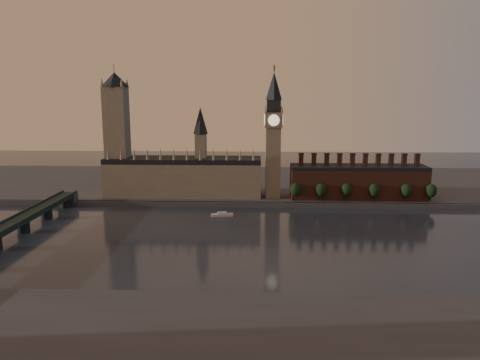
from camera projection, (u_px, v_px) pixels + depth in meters
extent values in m
plane|color=black|center=(262.00, 243.00, 282.47)|extent=(900.00, 900.00, 0.00)
cube|color=#434448|center=(261.00, 205.00, 370.53)|extent=(900.00, 4.00, 4.00)
cube|color=#434448|center=(260.00, 183.00, 458.95)|extent=(900.00, 180.00, 4.00)
cube|color=gray|center=(184.00, 179.00, 394.44)|extent=(130.00, 30.00, 28.00)
cube|color=black|center=(183.00, 160.00, 391.51)|extent=(130.00, 30.00, 4.00)
cube|color=gray|center=(201.00, 148.00, 389.16)|extent=(9.00, 9.00, 24.00)
cone|color=black|center=(200.00, 120.00, 384.95)|extent=(12.00, 12.00, 22.00)
cone|color=gray|center=(108.00, 154.00, 378.54)|extent=(2.60, 2.60, 10.00)
cone|color=gray|center=(121.00, 154.00, 378.16)|extent=(2.60, 2.60, 10.00)
cone|color=gray|center=(134.00, 154.00, 377.79)|extent=(2.60, 2.60, 10.00)
cone|color=gray|center=(147.00, 154.00, 377.41)|extent=(2.60, 2.60, 10.00)
cone|color=gray|center=(161.00, 154.00, 377.04)|extent=(2.60, 2.60, 10.00)
cone|color=gray|center=(174.00, 154.00, 376.66)|extent=(2.60, 2.60, 10.00)
cone|color=gray|center=(187.00, 154.00, 376.29)|extent=(2.60, 2.60, 10.00)
cone|color=gray|center=(200.00, 154.00, 375.91)|extent=(2.60, 2.60, 10.00)
cone|color=gray|center=(213.00, 154.00, 375.54)|extent=(2.60, 2.60, 10.00)
cone|color=gray|center=(227.00, 154.00, 375.16)|extent=(2.60, 2.60, 10.00)
cone|color=gray|center=(240.00, 154.00, 374.79)|extent=(2.60, 2.60, 10.00)
cone|color=gray|center=(253.00, 154.00, 374.41)|extent=(2.60, 2.60, 10.00)
cube|color=gray|center=(117.00, 142.00, 390.69)|extent=(18.00, 18.00, 90.00)
cone|color=black|center=(114.00, 80.00, 381.36)|extent=(24.00, 24.00, 12.00)
cylinder|color=#232326|center=(114.00, 72.00, 380.26)|extent=(0.50, 0.50, 12.00)
cone|color=gray|center=(102.00, 82.00, 374.14)|extent=(3.00, 3.00, 8.00)
cone|color=gray|center=(121.00, 82.00, 373.58)|extent=(3.00, 3.00, 8.00)
cone|color=gray|center=(108.00, 82.00, 389.86)|extent=(3.00, 3.00, 8.00)
cone|color=gray|center=(127.00, 82.00, 389.30)|extent=(3.00, 3.00, 8.00)
cube|color=gray|center=(273.00, 163.00, 384.16)|extent=(12.00, 12.00, 58.00)
cube|color=gray|center=(274.00, 120.00, 377.75)|extent=(14.00, 14.00, 12.00)
cube|color=#232326|center=(274.00, 106.00, 375.74)|extent=(11.00, 11.00, 10.00)
cone|color=black|center=(274.00, 86.00, 372.81)|extent=(13.00, 13.00, 22.00)
cylinder|color=#232326|center=(274.00, 68.00, 370.34)|extent=(1.00, 1.00, 5.00)
cylinder|color=beige|center=(274.00, 120.00, 370.68)|extent=(9.00, 0.50, 9.00)
cylinder|color=beige|center=(273.00, 119.00, 384.83)|extent=(9.00, 0.50, 9.00)
cylinder|color=beige|center=(265.00, 120.00, 378.00)|extent=(0.50, 9.00, 9.00)
cylinder|color=beige|center=(282.00, 120.00, 377.50)|extent=(0.50, 9.00, 9.00)
cone|color=gray|center=(266.00, 109.00, 369.95)|extent=(2.00, 2.00, 6.00)
cone|color=gray|center=(282.00, 109.00, 369.49)|extent=(2.00, 2.00, 6.00)
cone|color=gray|center=(265.00, 108.00, 382.72)|extent=(2.00, 2.00, 6.00)
cone|color=gray|center=(281.00, 108.00, 382.26)|extent=(2.00, 2.00, 6.00)
cube|color=brown|center=(358.00, 183.00, 384.82)|extent=(110.00, 25.00, 24.00)
cube|color=black|center=(359.00, 167.00, 382.35)|extent=(110.00, 25.00, 3.00)
cube|color=brown|center=(301.00, 160.00, 382.90)|extent=(3.50, 3.50, 9.00)
cube|color=#232326|center=(301.00, 154.00, 381.98)|extent=(4.20, 4.20, 1.00)
cube|color=brown|center=(314.00, 160.00, 382.53)|extent=(3.50, 3.50, 9.00)
cube|color=#232326|center=(314.00, 154.00, 381.62)|extent=(4.20, 4.20, 1.00)
cube|color=brown|center=(327.00, 160.00, 382.17)|extent=(3.50, 3.50, 9.00)
cube|color=#232326|center=(327.00, 154.00, 381.25)|extent=(4.20, 4.20, 1.00)
cube|color=brown|center=(340.00, 160.00, 381.80)|extent=(3.50, 3.50, 9.00)
cube|color=#232326|center=(340.00, 154.00, 380.89)|extent=(4.20, 4.20, 1.00)
cube|color=brown|center=(352.00, 160.00, 381.43)|extent=(3.50, 3.50, 9.00)
cube|color=#232326|center=(353.00, 154.00, 380.52)|extent=(4.20, 4.20, 1.00)
cube|color=brown|center=(365.00, 160.00, 381.07)|extent=(3.50, 3.50, 9.00)
cube|color=#232326|center=(366.00, 154.00, 380.15)|extent=(4.20, 4.20, 1.00)
cube|color=brown|center=(378.00, 160.00, 380.70)|extent=(3.50, 3.50, 9.00)
cube|color=#232326|center=(379.00, 154.00, 379.79)|extent=(4.20, 4.20, 1.00)
cube|color=brown|center=(391.00, 160.00, 380.34)|extent=(3.50, 3.50, 9.00)
cube|color=#232326|center=(392.00, 154.00, 379.42)|extent=(4.20, 4.20, 1.00)
cube|color=brown|center=(404.00, 160.00, 379.97)|extent=(3.50, 3.50, 9.00)
cube|color=#232326|center=(405.00, 154.00, 379.06)|extent=(4.20, 4.20, 1.00)
cube|color=brown|center=(417.00, 160.00, 379.61)|extent=(3.50, 3.50, 9.00)
cube|color=#232326|center=(418.00, 154.00, 378.69)|extent=(4.20, 4.20, 1.00)
cylinder|color=black|center=(295.00, 198.00, 373.66)|extent=(0.80, 0.80, 6.00)
ellipsoid|color=black|center=(295.00, 190.00, 372.47)|extent=(8.60, 8.60, 10.75)
cylinder|color=black|center=(321.00, 198.00, 372.49)|extent=(0.80, 0.80, 6.00)
ellipsoid|color=black|center=(321.00, 190.00, 371.30)|extent=(8.60, 8.60, 10.75)
cylinder|color=black|center=(346.00, 198.00, 372.61)|extent=(0.80, 0.80, 6.00)
ellipsoid|color=black|center=(347.00, 190.00, 371.43)|extent=(8.60, 8.60, 10.75)
cylinder|color=black|center=(374.00, 198.00, 371.56)|extent=(0.80, 0.80, 6.00)
ellipsoid|color=black|center=(374.00, 190.00, 370.37)|extent=(8.60, 8.60, 10.75)
cylinder|color=black|center=(406.00, 198.00, 370.89)|extent=(0.80, 0.80, 6.00)
ellipsoid|color=black|center=(406.00, 190.00, 369.70)|extent=(8.60, 8.60, 10.75)
cylinder|color=black|center=(431.00, 199.00, 369.47)|extent=(0.80, 0.80, 6.00)
ellipsoid|color=black|center=(431.00, 191.00, 368.29)|extent=(8.60, 8.60, 10.75)
cube|color=#1D2D25|center=(5.00, 228.00, 281.33)|extent=(12.00, 200.00, 2.50)
cube|color=#1D2D25|center=(13.00, 225.00, 280.79)|extent=(1.00, 200.00, 1.30)
cube|color=#434448|center=(68.00, 197.00, 375.04)|extent=(14.00, 8.00, 6.00)
cylinder|color=#232326|center=(23.00, 226.00, 303.89)|extent=(8.00, 8.00, 7.75)
cylinder|color=#232326|center=(46.00, 213.00, 337.29)|extent=(8.00, 8.00, 7.75)
cylinder|color=#232326|center=(65.00, 202.00, 370.70)|extent=(8.00, 8.00, 7.75)
cube|color=silver|center=(222.00, 215.00, 343.66)|extent=(16.45, 6.84, 1.82)
cube|color=silver|center=(222.00, 213.00, 343.37)|extent=(7.27, 4.38, 1.37)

